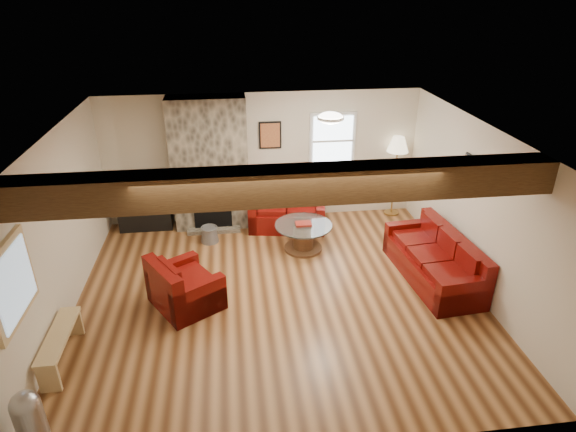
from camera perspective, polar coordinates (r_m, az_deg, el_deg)
The scene contains 18 objects.
room at distance 6.79m, azimuth -1.22°, elevation -0.61°, with size 8.00×8.00×8.00m.
oak_beam at distance 5.22m, azimuth 0.14°, elevation 3.69°, with size 6.00×0.36×0.38m, color #362010.
chimney_breast at distance 9.08m, azimuth -9.23°, elevation 5.87°, with size 1.40×0.67×2.50m.
back_window at distance 9.38m, azimuth 5.29°, elevation 8.89°, with size 0.90×0.08×1.10m, color silver, non-canonical shape.
hatch_window at distance 5.85m, azimuth -29.89°, elevation -6.95°, with size 0.08×1.00×0.90m, color tan, non-canonical shape.
ceiling_dome at distance 7.35m, azimuth 5.06°, elevation 11.29°, with size 0.40×0.40×0.18m, color white, non-canonical shape.
artwork_back at distance 9.16m, azimuth -2.13°, elevation 9.54°, with size 0.42×0.06×0.52m, color black, non-canonical shape.
artwork_right at distance 7.71m, azimuth 21.01°, elevation 4.98°, with size 0.06×0.55×0.42m, color black, non-canonical shape.
sofa_three at distance 7.94m, azimuth 16.88°, elevation -4.72°, with size 1.99×0.83×0.77m, color #4E0705, non-canonical shape.
loveseat at distance 9.21m, azimuth -0.10°, elevation 0.85°, with size 1.42×0.82×0.76m, color #4E0705, non-canonical shape.
armchair_red at distance 7.18m, azimuth -12.11°, elevation -7.69°, with size 0.94×0.82×0.76m, color #4E0705, non-canonical shape.
coffee_table at distance 8.49m, azimuth 1.82°, elevation -2.50°, with size 1.00×1.00×0.52m.
tv_cabinet at distance 9.63m, azimuth -16.45°, elevation -0.00°, with size 0.98×0.39×0.49m, color black.
television at distance 9.43m, azimuth -16.82°, elevation 2.68°, with size 0.85×0.11×0.49m, color black.
floor_lamp at distance 9.63m, azimuth 12.87°, elevation 7.79°, with size 0.42×0.42×1.63m.
pine_bench at distance 6.80m, azimuth -25.27°, elevation -13.92°, with size 0.26×1.11×0.42m, color tan, non-canonical shape.
pedal_bin at distance 5.80m, azimuth -28.26°, elevation -20.59°, with size 0.29×0.29×0.72m, color #999A9E, non-canonical shape.
coal_bucket at distance 8.89m, azimuth -9.28°, elevation -2.14°, with size 0.32×0.32×0.30m, color gray, non-canonical shape.
Camera 1 is at (-0.62, -6.04, 4.29)m, focal length 30.00 mm.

